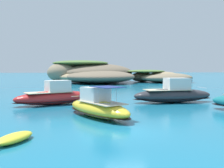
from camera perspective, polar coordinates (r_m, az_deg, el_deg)
The scene contains 8 objects.
ground_plane at distance 16.38m, azimuth 3.27°, elevation -10.02°, with size 400.00×400.00×0.00m, color #197093.
islet_large at distance 71.38m, azimuth -4.31°, elevation 2.21°, with size 28.35×32.55×5.84m.
islet_small at distance 71.38m, azimuth 10.38°, elevation 1.45°, with size 18.29×15.43×3.34m.
motorboat_charcoal at distance 30.25m, azimuth 12.99°, elevation -2.15°, with size 9.38×3.52×2.71m.
motorboat_yellow at distance 20.86m, azimuth -3.09°, elevation -4.91°, with size 5.70×7.98×2.44m.
motorboat_red at distance 28.50m, azimuth -12.22°, elevation -2.61°, with size 8.77×6.00×2.51m.
dinghy_tender at distance 14.83m, azimuth -20.19°, elevation -10.77°, with size 2.12×2.82×0.58m.
channel_buoy at distance 25.92m, azimuth -1.00°, elevation -4.25°, with size 0.56×0.56×1.48m.
Camera 1 is at (-2.91, -15.66, 3.82)m, focal length 42.70 mm.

